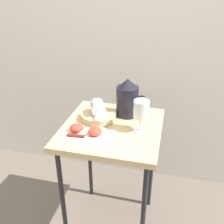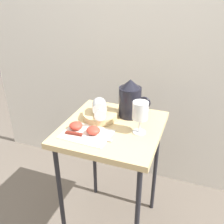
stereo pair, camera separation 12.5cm
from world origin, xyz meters
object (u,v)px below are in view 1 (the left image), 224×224
(pitcher, at_px, (127,101))
(apple_half_left, at_px, (76,128))
(basket_tray, at_px, (98,116))
(wine_glass_upright, at_px, (141,111))
(apple_half_right, at_px, (95,131))
(wine_glass_tipped_near, at_px, (98,108))
(knife, at_px, (84,137))
(table, at_px, (112,139))

(pitcher, bearing_deg, apple_half_left, -131.13)
(basket_tray, bearing_deg, wine_glass_upright, -15.56)
(basket_tray, relative_size, apple_half_right, 2.73)
(basket_tray, distance_m, wine_glass_tipped_near, 0.05)
(wine_glass_upright, xyz_separation_m, knife, (-0.25, -0.13, -0.10))
(basket_tray, height_order, wine_glass_upright, wine_glass_upright)
(apple_half_left, xyz_separation_m, apple_half_right, (0.10, -0.01, 0.00))
(wine_glass_tipped_near, bearing_deg, apple_half_left, -116.12)
(pitcher, xyz_separation_m, apple_half_right, (-0.11, -0.25, -0.06))
(apple_half_left, bearing_deg, table, 31.45)
(basket_tray, height_order, wine_glass_tipped_near, wine_glass_tipped_near)
(basket_tray, distance_m, wine_glass_upright, 0.26)
(table, xyz_separation_m, apple_half_left, (-0.15, -0.09, 0.10))
(table, xyz_separation_m, apple_half_right, (-0.06, -0.11, 0.10))
(wine_glass_tipped_near, distance_m, knife, 0.20)
(apple_half_left, bearing_deg, basket_tray, 65.05)
(pitcher, relative_size, knife, 0.90)
(wine_glass_upright, height_order, apple_half_left, wine_glass_upright)
(basket_tray, relative_size, wine_glass_upright, 1.12)
(basket_tray, xyz_separation_m, pitcher, (0.14, 0.09, 0.07))
(pitcher, distance_m, apple_half_right, 0.28)
(pitcher, relative_size, wine_glass_upright, 1.28)
(wine_glass_tipped_near, xyz_separation_m, apple_half_right, (0.03, -0.15, -0.05))
(apple_half_left, bearing_deg, wine_glass_tipped_near, 63.88)
(basket_tray, relative_size, wine_glass_tipped_near, 1.16)
(pitcher, bearing_deg, table, -109.89)
(pitcher, xyz_separation_m, knife, (-0.15, -0.28, -0.08))
(wine_glass_upright, height_order, wine_glass_tipped_near, wine_glass_upright)
(pitcher, distance_m, apple_half_left, 0.32)
(table, bearing_deg, wine_glass_upright, -5.07)
(basket_tray, xyz_separation_m, wine_glass_upright, (0.23, -0.06, 0.09))
(wine_glass_upright, distance_m, apple_half_left, 0.32)
(apple_half_right, relative_size, knife, 0.29)
(wine_glass_upright, relative_size, apple_half_left, 2.44)
(table, height_order, wine_glass_tipped_near, wine_glass_tipped_near)
(basket_tray, height_order, apple_half_left, apple_half_left)
(table, relative_size, apple_half_right, 10.76)
(knife, bearing_deg, apple_half_right, 40.25)
(table, xyz_separation_m, knife, (-0.10, -0.14, 0.08))
(basket_tray, distance_m, pitcher, 0.18)
(wine_glass_tipped_near, distance_m, apple_half_right, 0.16)
(wine_glass_tipped_near, bearing_deg, pitcher, 34.93)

